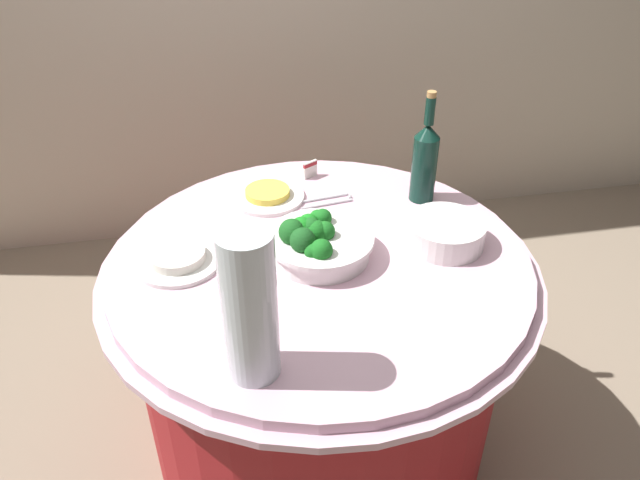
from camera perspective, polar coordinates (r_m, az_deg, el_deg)
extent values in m
plane|color=gray|center=(2.15, 0.00, -17.73)|extent=(6.00, 6.00, 0.00)
cylinder|color=maroon|center=(1.89, 0.00, -11.25)|extent=(1.01, 1.01, 0.69)
cylinder|color=#E0B2C6|center=(1.65, 0.00, -2.58)|extent=(1.16, 1.16, 0.02)
cylinder|color=#E0B2C6|center=(1.64, 0.00, -1.88)|extent=(1.10, 1.10, 0.03)
cylinder|color=white|center=(1.61, -0.10, -0.76)|extent=(0.26, 0.26, 0.05)
cylinder|color=white|center=(1.60, -0.10, 0.15)|extent=(0.28, 0.28, 0.01)
sphere|color=#19621E|center=(1.60, -0.28, 0.85)|extent=(0.06, 0.06, 0.06)
sphere|color=#195F1E|center=(1.59, -0.90, 1.04)|extent=(0.06, 0.06, 0.06)
sphere|color=#196A1E|center=(1.65, 0.24, 2.06)|extent=(0.05, 0.05, 0.05)
sphere|color=#19531E|center=(1.54, -1.62, -0.03)|extent=(0.06, 0.06, 0.06)
sphere|color=#195A1E|center=(1.57, -2.63, 0.84)|extent=(0.07, 0.07, 0.07)
sphere|color=#196B1E|center=(1.52, 0.13, -0.93)|extent=(0.06, 0.06, 0.06)
sphere|color=#196A1E|center=(1.53, -0.74, -1.04)|extent=(0.04, 0.04, 0.04)
sphere|color=#19831E|center=(1.61, -1.06, 1.43)|extent=(0.06, 0.06, 0.06)
sphere|color=#196C1E|center=(1.58, -0.44, 0.69)|extent=(0.06, 0.06, 0.06)
sphere|color=#19681E|center=(1.59, 0.48, 0.74)|extent=(0.05, 0.05, 0.05)
sphere|color=#19831E|center=(1.59, -1.69, 1.08)|extent=(0.06, 0.06, 0.06)
sphere|color=#19721E|center=(1.65, -0.19, 2.02)|extent=(0.05, 0.05, 0.05)
cylinder|color=white|center=(1.71, 11.31, -0.19)|extent=(0.21, 0.21, 0.01)
cylinder|color=white|center=(1.70, 11.35, 0.08)|extent=(0.21, 0.21, 0.01)
cylinder|color=white|center=(1.69, 11.38, 0.36)|extent=(0.21, 0.21, 0.01)
cylinder|color=white|center=(1.69, 11.42, 0.65)|extent=(0.21, 0.21, 0.01)
cylinder|color=white|center=(1.68, 11.46, 0.93)|extent=(0.21, 0.21, 0.01)
cylinder|color=white|center=(1.68, 11.50, 1.22)|extent=(0.21, 0.21, 0.01)
cylinder|color=white|center=(1.67, 11.54, 1.50)|extent=(0.21, 0.21, 0.01)
cylinder|color=#0D2F25|center=(1.86, 9.51, 6.45)|extent=(0.07, 0.07, 0.20)
cone|color=#0D2F25|center=(1.80, 9.87, 9.83)|extent=(0.07, 0.07, 0.04)
cylinder|color=#0D2F25|center=(1.78, 10.05, 11.58)|extent=(0.03, 0.03, 0.08)
cylinder|color=#B2844C|center=(1.76, 10.21, 13.02)|extent=(0.03, 0.03, 0.02)
cylinder|color=silver|center=(1.21, -6.47, -6.10)|extent=(0.11, 0.11, 0.34)
sphere|color=#E5B26B|center=(1.30, -5.17, -10.38)|extent=(0.06, 0.06, 0.06)
sphere|color=#E5B26B|center=(1.31, -6.65, -9.99)|extent=(0.06, 0.06, 0.06)
sphere|color=#E5B26B|center=(1.29, -6.49, -11.10)|extent=(0.06, 0.06, 0.06)
sphere|color=#72C64C|center=(1.27, -5.52, -8.32)|extent=(0.06, 0.06, 0.06)
sphere|color=#72C64C|center=(1.27, -7.15, -8.59)|extent=(0.06, 0.06, 0.06)
sphere|color=#72C64C|center=(1.25, -6.08, -9.40)|extent=(0.06, 0.06, 0.06)
sphere|color=red|center=(1.24, -6.14, -6.32)|extent=(0.06, 0.06, 0.06)
sphere|color=red|center=(1.22, -7.36, -7.15)|extent=(0.06, 0.06, 0.06)
sphere|color=red|center=(1.22, -5.70, -7.38)|extent=(0.06, 0.06, 0.06)
cylinder|color=silver|center=(1.84, 0.65, 3.31)|extent=(0.16, 0.03, 0.01)
cylinder|color=silver|center=(1.87, 0.28, 3.85)|extent=(0.16, 0.03, 0.01)
sphere|color=silver|center=(1.88, 2.76, 3.98)|extent=(0.01, 0.01, 0.01)
cylinder|color=white|center=(1.88, -4.82, 3.96)|extent=(0.22, 0.22, 0.01)
cylinder|color=#F2D14C|center=(1.87, -4.84, 4.39)|extent=(0.13, 0.13, 0.02)
cylinder|color=white|center=(1.64, -12.86, -1.95)|extent=(0.22, 0.22, 0.01)
cylinder|color=white|center=(1.63, -12.94, -1.42)|extent=(0.14, 0.14, 0.02)
cube|color=white|center=(1.98, -0.90, 6.49)|extent=(0.05, 0.03, 0.05)
cube|color=maroon|center=(1.98, -0.91, 6.94)|extent=(0.05, 0.03, 0.01)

